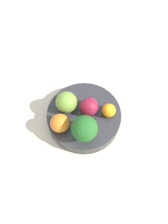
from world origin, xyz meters
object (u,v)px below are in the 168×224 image
at_px(apple_red, 88,106).
at_px(orange_front, 60,123).
at_px(orange_back, 109,110).
at_px(bowl, 84,117).
at_px(broccoli, 84,129).
at_px(apple_green, 66,102).

xyz_separation_m(apple_red, orange_front, (0.00, -0.08, -0.00)).
bearing_deg(orange_front, orange_back, 75.25).
relative_size(bowl, orange_back, 5.52).
distance_m(broccoli, orange_back, 0.09).
distance_m(apple_green, orange_front, 0.06).
height_order(orange_front, orange_back, orange_front).
distance_m(bowl, apple_green, 0.07).
xyz_separation_m(bowl, orange_front, (0.00, -0.07, 0.04)).
distance_m(bowl, broccoli, 0.09).
xyz_separation_m(broccoli, apple_red, (-0.06, 0.05, -0.02)).
relative_size(bowl, broccoli, 2.49).
relative_size(apple_red, apple_green, 0.86).
bearing_deg(orange_front, apple_green, 133.83).
height_order(broccoli, orange_front, broccoli).
relative_size(orange_front, orange_back, 1.33).
distance_m(broccoli, apple_red, 0.08).
height_order(apple_green, orange_front, apple_green).
xyz_separation_m(broccoli, apple_green, (-0.09, 0.00, -0.02)).
height_order(broccoli, orange_back, broccoli).
xyz_separation_m(bowl, apple_green, (-0.04, -0.03, 0.05)).
height_order(apple_red, apple_green, apple_green).
xyz_separation_m(apple_red, orange_back, (0.04, 0.04, -0.01)).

